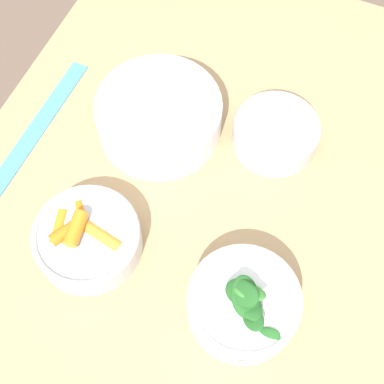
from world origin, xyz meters
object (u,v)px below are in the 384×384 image
Objects in this scene: bowl_greens at (244,304)px; ruler at (30,138)px; bowl_carrots at (87,238)px; bowl_cookies at (276,133)px; bowl_beans_hotdog at (159,117)px.

ruler is at bearing 72.72° from bowl_greens.
bowl_cookies is at bearing -34.57° from bowl_carrots.
ruler is (-0.10, 0.19, -0.03)m from bowl_beans_hotdog.
bowl_carrots is 0.33m from bowl_cookies.
ruler is at bearing 118.43° from bowl_beans_hotdog.
bowl_greens is 0.77× the size of bowl_beans_hotdog.
bowl_beans_hotdog reaches higher than ruler.
bowl_beans_hotdog is 0.19m from bowl_cookies.
bowl_beans_hotdog is (0.23, -0.01, 0.00)m from bowl_carrots.
bowl_beans_hotdog is 0.21m from ruler.
bowl_cookies is (0.27, -0.19, -0.00)m from bowl_carrots.
bowl_greens is at bearing -170.00° from bowl_cookies.
bowl_cookies is (0.05, -0.18, -0.01)m from bowl_beans_hotdog.
bowl_greens is 0.43m from ruler.
ruler is (0.13, 0.18, -0.03)m from bowl_carrots.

